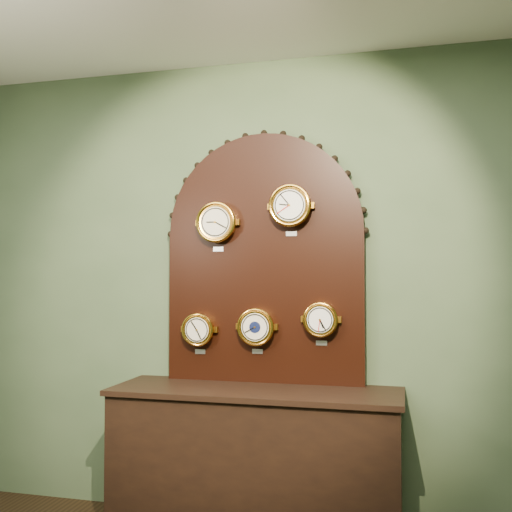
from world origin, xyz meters
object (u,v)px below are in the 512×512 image
(tide_clock, at_px, (321,319))
(display_board, at_px, (264,250))
(shop_counter, at_px, (255,466))
(arabic_clock, at_px, (290,206))
(roman_clock, at_px, (217,223))
(barometer, at_px, (256,327))
(hygrometer, at_px, (199,329))

(tide_clock, bearing_deg, display_board, 169.37)
(shop_counter, xyz_separation_m, arabic_clock, (0.17, 0.15, 1.48))
(roman_clock, bearing_deg, barometer, 0.11)
(display_board, bearing_deg, roman_clock, -166.49)
(hygrometer, bearing_deg, roman_clock, -0.61)
(barometer, bearing_deg, roman_clock, -179.89)
(arabic_clock, height_order, hygrometer, arabic_clock)
(barometer, relative_size, tide_clock, 1.08)
(hygrometer, bearing_deg, tide_clock, -0.01)
(barometer, bearing_deg, hygrometer, 179.88)
(display_board, distance_m, arabic_clock, 0.31)
(display_board, height_order, roman_clock, display_board)
(roman_clock, xyz_separation_m, tide_clock, (0.63, 0.00, -0.58))
(hygrometer, relative_size, barometer, 0.92)
(shop_counter, height_order, display_board, display_board)
(hygrometer, xyz_separation_m, barometer, (0.36, -0.00, 0.02))
(roman_clock, height_order, barometer, roman_clock)
(barometer, bearing_deg, tide_clock, 0.10)
(display_board, bearing_deg, arabic_clock, -21.04)
(arabic_clock, height_order, barometer, arabic_clock)
(shop_counter, xyz_separation_m, barometer, (-0.03, 0.15, 0.76))
(shop_counter, height_order, hygrometer, hygrometer)
(shop_counter, relative_size, arabic_clock, 5.29)
(hygrometer, bearing_deg, shop_counter, -21.34)
(arabic_clock, bearing_deg, tide_clock, 0.40)
(arabic_clock, distance_m, tide_clock, 0.69)
(arabic_clock, bearing_deg, shop_counter, -138.84)
(shop_counter, distance_m, hygrometer, 0.85)
(display_board, distance_m, roman_clock, 0.33)
(barometer, xyz_separation_m, tide_clock, (0.38, 0.00, 0.05))
(shop_counter, distance_m, roman_clock, 1.43)
(roman_clock, xyz_separation_m, arabic_clock, (0.45, -0.00, 0.09))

